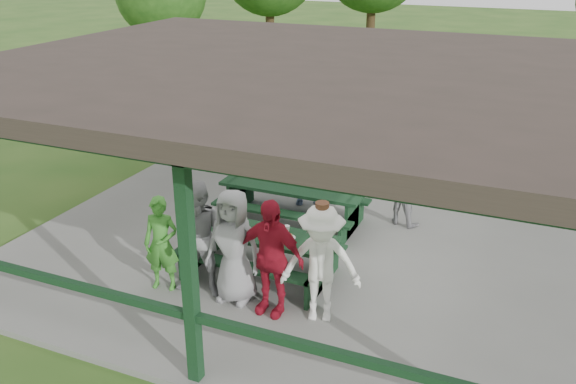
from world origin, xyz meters
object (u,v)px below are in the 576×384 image
at_px(contestant_grey_mid, 234,246).
at_px(spectator_grey, 404,188).
at_px(contestant_white_fedora, 321,264).
at_px(spectator_lblue, 310,167).
at_px(picnic_table_near, 260,248).
at_px(contestant_red, 270,257).
at_px(picnic_table_far, 292,199).
at_px(contestant_grey_left, 200,240).
at_px(contestant_green, 162,244).
at_px(farm_trailer, 359,114).
at_px(pickup_truck, 437,111).
at_px(spectator_blue, 276,153).

xyz_separation_m(contestant_grey_mid, spectator_grey, (1.68, 3.63, -0.16)).
distance_m(contestant_white_fedora, spectator_lblue, 4.05).
relative_size(picnic_table_near, contestant_grey_mid, 1.42).
height_order(contestant_red, contestant_white_fedora, contestant_white_fedora).
bearing_deg(picnic_table_far, contestant_white_fedora, -59.99).
height_order(contestant_grey_left, spectator_lblue, contestant_grey_left).
bearing_deg(contestant_green, contestant_grey_left, -6.30).
bearing_deg(farm_trailer, picnic_table_far, -63.09).
bearing_deg(spectator_grey, picnic_table_near, 75.40).
distance_m(picnic_table_near, farm_trailer, 8.08).
bearing_deg(spectator_lblue, pickup_truck, -106.78).
bearing_deg(pickup_truck, contestant_green, 149.82).
bearing_deg(contestant_green, spectator_grey, 39.82).
bearing_deg(spectator_blue, contestant_white_fedora, 120.76).
distance_m(picnic_table_near, picnic_table_far, 2.02).
distance_m(contestant_red, spectator_blue, 4.57).
relative_size(contestant_grey_left, spectator_lblue, 1.11).
height_order(contestant_grey_mid, spectator_lblue, contestant_grey_mid).
bearing_deg(spectator_blue, contestant_red, 112.33).
height_order(spectator_lblue, pickup_truck, spectator_lblue).
xyz_separation_m(picnic_table_far, contestant_white_fedora, (1.60, -2.78, 0.40)).
bearing_deg(contestant_white_fedora, contestant_red, 172.48).
bearing_deg(spectator_lblue, picnic_table_far, 87.49).
bearing_deg(spectator_grey, picnic_table_far, 38.66).
bearing_deg(pickup_truck, picnic_table_near, 155.90).
bearing_deg(spectator_lblue, farm_trailer, -86.89).
bearing_deg(picnic_table_near, spectator_lblue, 95.72).
distance_m(contestant_grey_mid, spectator_blue, 4.28).
bearing_deg(contestant_green, picnic_table_near, 25.35).
distance_m(picnic_table_far, contestant_grey_left, 2.92).
bearing_deg(pickup_truck, spectator_lblue, 149.49).
bearing_deg(contestant_grey_left, spectator_lblue, 81.12).
distance_m(contestant_white_fedora, spectator_grey, 3.62).
relative_size(contestant_red, farm_trailer, 0.45).
bearing_deg(contestant_green, spectator_lblue, 63.80).
bearing_deg(farm_trailer, contestant_red, -59.16).
relative_size(contestant_red, spectator_lblue, 1.07).
height_order(picnic_table_near, contestant_green, contestant_green).
bearing_deg(contestant_grey_mid, contestant_red, -8.76).
bearing_deg(contestant_grey_mid, spectator_grey, 64.21).
bearing_deg(contestant_grey_left, contestant_grey_mid, 2.24).
bearing_deg(spectator_blue, spectator_grey, 169.28).
bearing_deg(contestant_white_fedora, pickup_truck, 74.59).
xyz_separation_m(picnic_table_near, contestant_grey_mid, (-0.03, -0.81, 0.41)).
bearing_deg(contestant_green, picnic_table_far, 59.74).
bearing_deg(contestant_white_fedora, picnic_table_far, 103.56).
distance_m(contestant_grey_mid, farm_trailer, 8.88).
bearing_deg(contestant_white_fedora, spectator_grey, 68.33).
bearing_deg(contestant_red, spectator_lblue, 106.63).
relative_size(picnic_table_near, farm_trailer, 0.64).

